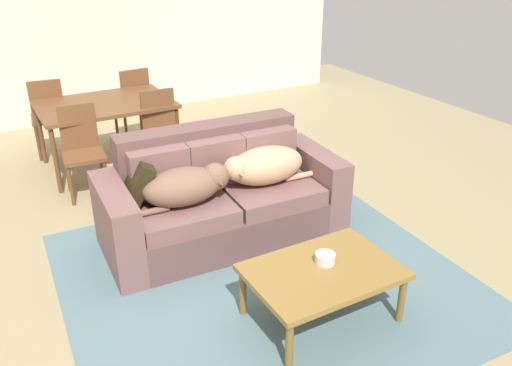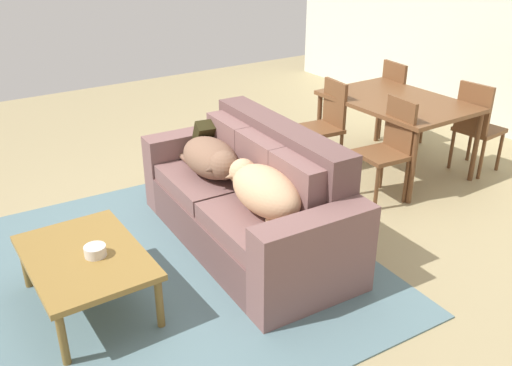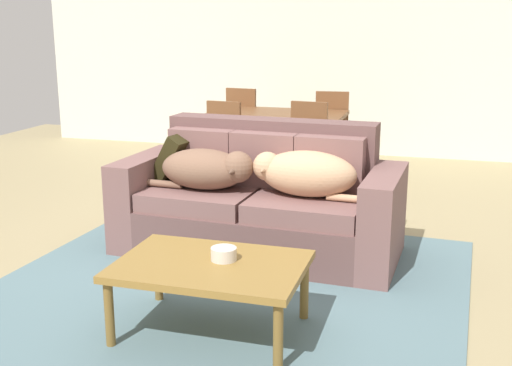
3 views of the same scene
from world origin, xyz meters
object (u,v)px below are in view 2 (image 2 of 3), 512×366
Objects in this scene: bowl_on_coffee_table at (95,251)px; dining_chair_far_right at (476,124)px; couch at (251,201)px; dining_chair_far_left at (399,98)px; dining_table at (397,105)px; dining_chair_near_left at (325,122)px; dog_on_left_cushion at (212,159)px; dog_on_right_cushion at (263,189)px; dining_chair_near_right at (389,146)px; coffee_table at (85,260)px; throw_pillow_by_left_arm at (215,138)px.

dining_chair_far_right is (-0.08, 3.94, 0.07)m from bowl_on_coffee_table.
couch is at bearing 97.20° from bowl_on_coffee_table.
dining_chair_far_left is at bearing -3.68° from dining_chair_far_right.
dining_chair_near_left is at bearing -125.42° from dining_table.
dog_on_left_cushion is at bearing -88.20° from dining_table.
dog_on_right_cushion is (0.71, 0.02, 0.01)m from dog_on_left_cushion.
couch is at bearing 83.42° from dining_chair_far_right.
dog_on_left_cushion is 1.66m from dining_chair_near_right.
dining_table is at bearing 112.71° from dog_on_right_cushion.
throw_pillow_by_left_arm is at bearing 119.29° from coffee_table.
dog_on_right_cushion is 2.79m from dining_chair_far_right.
dog_on_left_cushion reaches higher than dining_table.
dining_chair_far_left reaches higher than dog_on_right_cushion.
dining_chair_near_right is (-0.33, 1.60, -0.13)m from dog_on_right_cushion.
couch is at bearing -7.10° from throw_pillow_by_left_arm.
dog_on_left_cushion is at bearing -97.54° from dining_chair_near_right.
dog_on_left_cushion is 5.87× the size of bowl_on_coffee_table.
couch is 5.45× the size of throw_pillow_by_left_arm.
dining_chair_near_left is at bearing 101.54° from dining_chair_far_left.
dining_table is 1.50× the size of dining_chair_far_left.
dining_chair_far_left is (-0.52, 0.60, -0.16)m from dining_table.
dining_chair_near_left reaches higher than coffee_table.
throw_pillow_by_left_arm is 1.68m from coffee_table.
couch is 1.48m from dining_chair_near_right.
dog_on_left_cushion is 0.71m from dog_on_right_cushion.
dining_chair_near_right is 1.00× the size of dining_chair_far_right.
dog_on_left_cushion is at bearing 114.16° from bowl_on_coffee_table.
dining_table is (-0.53, 3.38, 0.32)m from coffee_table.
dining_chair_far_right is at bearing 90.39° from coffee_table.
dog_on_right_cushion is at bearing 4.25° from dog_on_left_cushion.
bowl_on_coffee_table is at bearing -63.70° from dining_chair_near_left.
dining_chair_near_left is (-1.00, 2.74, 0.06)m from bowl_on_coffee_table.
dining_table is 0.73m from dining_chair_near_left.
throw_pillow_by_left_arm reaches higher than coffee_table.
throw_pillow_by_left_arm reaches higher than dog_on_right_cushion.
throw_pillow_by_left_arm is 0.41× the size of dining_chair_far_right.
dining_chair_near_right is at bearing 62.52° from throw_pillow_by_left_arm.
couch is 2.53× the size of dog_on_left_cushion.
bowl_on_coffee_table is 0.15× the size of dining_chair_near_right.
dining_table is (-0.77, 2.15, 0.04)m from dog_on_right_cushion.
couch reaches higher than dining_table.
couch reaches higher than dining_chair_far_left.
dining_chair_far_right is at bearing 91.20° from bowl_on_coffee_table.
dining_table is 0.72m from dining_chair_near_right.
bowl_on_coffee_table is at bearing 46.25° from coffee_table.
dining_chair_far_left reaches higher than dog_on_left_cushion.
dining_chair_far_right reaches higher than dog_on_right_cushion.
couch is 1.31m from bowl_on_coffee_table.
dining_chair_far_right is (0.50, 0.62, -0.17)m from dining_table.
dining_chair_far_right is at bearing 83.99° from dog_on_left_cushion.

